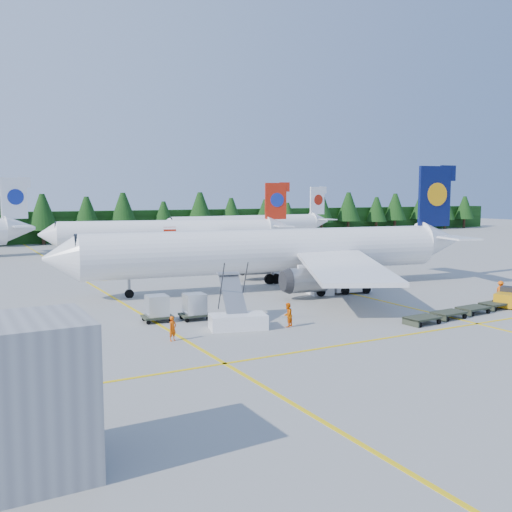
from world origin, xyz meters
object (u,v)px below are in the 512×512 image
baggage_tug (507,298)px  airliner_navy (263,252)px  airliner_red (164,233)px  service_truck (339,278)px  airstairs (237,317)px

baggage_tug → airliner_navy: bearing=104.4°
airliner_red → service_truck: 41.20m
airstairs → service_truck: airstairs is taller
airliner_red → airstairs: 50.55m
airliner_navy → airstairs: airliner_navy is taller
service_truck → baggage_tug: bearing=-44.7°
airstairs → baggage_tug: 23.28m
airliner_navy → baggage_tug: size_ratio=13.40×
airstairs → airliner_navy: bearing=69.6°
airliner_red → service_truck: (2.39, -41.08, -1.95)m
airliner_navy → airstairs: (-9.54, -13.23, -2.93)m
service_truck → baggage_tug: size_ratio=1.95×
airstairs → service_truck: size_ratio=0.94×
airliner_navy → airstairs: size_ratio=7.28×
airliner_red → airstairs: bearing=-92.7°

